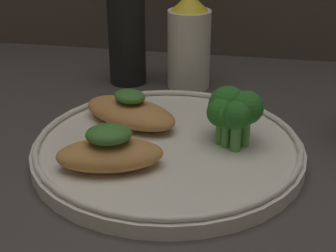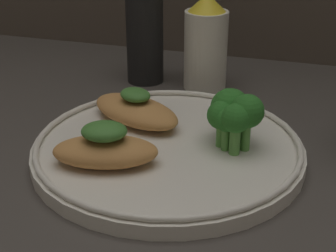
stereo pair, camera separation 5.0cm
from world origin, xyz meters
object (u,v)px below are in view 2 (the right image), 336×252
at_px(plate, 168,148).
at_px(broccoli_bunch, 234,114).
at_px(sauce_bottle, 206,44).
at_px(pepper_grinder, 145,33).

height_order(plate, broccoli_bunch, broccoli_bunch).
distance_m(broccoli_bunch, sauce_bottle, 0.19).
bearing_deg(sauce_bottle, pepper_grinder, -180.00).
bearing_deg(broccoli_bunch, plate, -164.75).
relative_size(broccoli_bunch, sauce_bottle, 0.47).
height_order(broccoli_bunch, pepper_grinder, pepper_grinder).
xyz_separation_m(broccoli_bunch, sauce_bottle, (-0.07, 0.18, 0.01)).
bearing_deg(pepper_grinder, broccoli_bunch, -49.40).
bearing_deg(sauce_bottle, plate, -87.32).
bearing_deg(pepper_grinder, sauce_bottle, 0.00).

